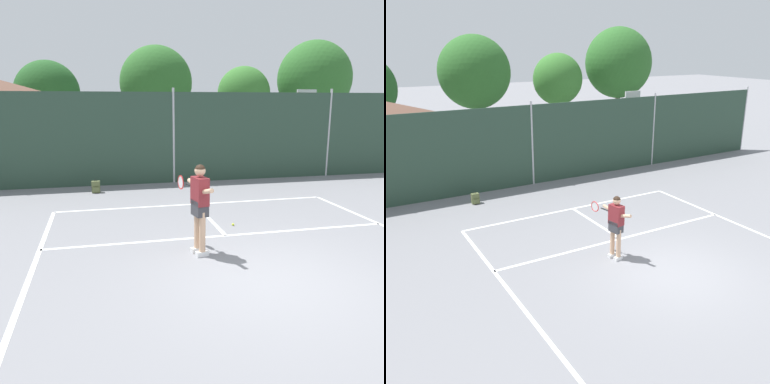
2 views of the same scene
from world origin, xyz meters
The scene contains 8 objects.
ground_plane centered at (0.00, 0.00, 0.00)m, with size 120.00×120.00×0.00m, color gray.
court_markings centered at (0.00, 0.65, 0.00)m, with size 8.30×11.10×0.01m.
chainlink_fence centered at (0.00, 9.00, 1.70)m, with size 26.09×0.09×3.54m.
basketball_hoop centered at (6.02, 10.18, 2.31)m, with size 0.90×0.67×3.55m.
treeline_backdrop centered at (1.33, 19.16, 4.06)m, with size 27.77×4.45×6.97m.
tennis_player centered at (-0.88, 1.51, 1.11)m, with size 0.44×1.40×1.85m.
tennis_ball centered at (0.41, 3.17, 0.03)m, with size 0.07×0.07×0.07m, color #CCE033.
backpack_olive centered at (-2.94, 7.81, 0.19)m, with size 0.29×0.25×0.46m.
Camera 1 is at (-2.79, -6.06, 3.06)m, focal length 37.79 mm.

